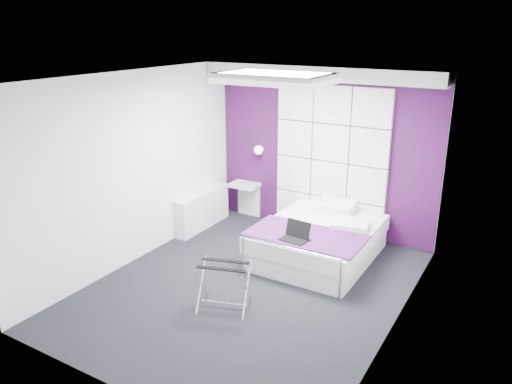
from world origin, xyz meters
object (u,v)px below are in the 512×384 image
at_px(nightstand, 245,185).
at_px(laptop, 296,235).
at_px(wall_lamp, 260,150).
at_px(bed, 319,240).
at_px(radiator, 202,210).
at_px(luggage_rack, 224,286).

distance_m(nightstand, laptop, 2.21).
height_order(wall_lamp, bed, wall_lamp).
height_order(radiator, bed, bed).
height_order(radiator, nightstand, nightstand).
bearing_deg(wall_lamp, nightstand, -171.61).
xyz_separation_m(radiator, laptop, (2.04, -0.72, 0.27)).
bearing_deg(bed, laptop, -94.47).
bearing_deg(nightstand, wall_lamp, 8.39).
relative_size(luggage_rack, laptop, 1.65).
height_order(wall_lamp, nightstand, wall_lamp).
xyz_separation_m(luggage_rack, laptop, (0.36, 1.14, 0.29)).
bearing_deg(nightstand, radiator, -117.12).
distance_m(wall_lamp, radiator, 1.35).
relative_size(radiator, nightstand, 2.51).
height_order(nightstand, luggage_rack, nightstand).
relative_size(bed, nightstand, 3.84).
xyz_separation_m(wall_lamp, luggage_rack, (1.04, -2.62, -0.94)).
relative_size(radiator, laptop, 3.49).
bearing_deg(luggage_rack, laptop, 54.28).
bearing_deg(wall_lamp, laptop, -46.63).
distance_m(luggage_rack, laptop, 1.23).
relative_size(wall_lamp, bed, 0.08).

